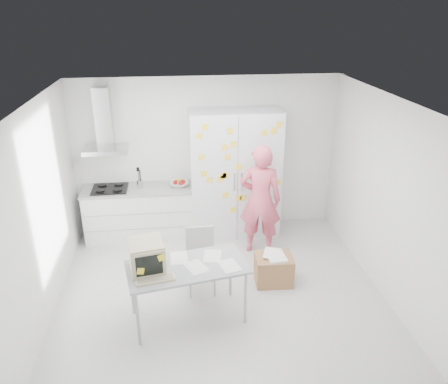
{
  "coord_description": "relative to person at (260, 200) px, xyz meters",
  "views": [
    {
      "loc": [
        -0.57,
        -5.17,
        3.77
      ],
      "look_at": [
        0.14,
        0.62,
        1.24
      ],
      "focal_mm": 35.0,
      "sensor_mm": 36.0,
      "label": 1
    }
  ],
  "objects": [
    {
      "name": "counter_run",
      "position": [
        -1.96,
        0.71,
        -0.44
      ],
      "size": [
        1.84,
        0.63,
        1.28
      ],
      "color": "white",
      "rests_on": "ground"
    },
    {
      "name": "walls",
      "position": [
        -0.76,
        -0.27,
        0.44
      ],
      "size": [
        4.52,
        4.01,
        2.7
      ],
      "color": "white",
      "rests_on": "ground"
    },
    {
      "name": "tall_cabinet",
      "position": [
        -0.31,
        0.69,
        0.19
      ],
      "size": [
        1.5,
        0.68,
        2.2
      ],
      "color": "silver",
      "rests_on": "ground"
    },
    {
      "name": "ceiling",
      "position": [
        -0.76,
        -0.99,
        1.79
      ],
      "size": [
        4.5,
        4.0,
        0.02
      ],
      "primitive_type": "cube",
      "color": "white",
      "rests_on": "walls"
    },
    {
      "name": "floor",
      "position": [
        -0.76,
        -0.99,
        -0.92
      ],
      "size": [
        4.5,
        4.0,
        0.02
      ],
      "primitive_type": "cube",
      "color": "silver",
      "rests_on": "ground"
    },
    {
      "name": "person",
      "position": [
        0.0,
        0.0,
        0.0
      ],
      "size": [
        0.75,
        0.59,
        1.82
      ],
      "primitive_type": "imported",
      "rotation": [
        0.0,
        0.0,
        2.88
      ],
      "color": "#D9546A",
      "rests_on": "ground"
    },
    {
      "name": "desk",
      "position": [
        -1.53,
        -1.58,
        -0.03
      ],
      "size": [
        1.57,
        0.98,
        1.17
      ],
      "rotation": [
        0.0,
        0.0,
        0.18
      ],
      "color": "gray",
      "rests_on": "ground"
    },
    {
      "name": "chair",
      "position": [
        -1.02,
        -0.91,
        -0.39
      ],
      "size": [
        0.42,
        0.42,
        0.92
      ],
      "rotation": [
        0.0,
        0.0,
        0.0
      ],
      "color": "#ADAEAB",
      "rests_on": "ground"
    },
    {
      "name": "range_hood",
      "position": [
        -2.41,
        0.85,
        1.05
      ],
      "size": [
        0.7,
        0.48,
        1.01
      ],
      "color": "silver",
      "rests_on": "walls"
    },
    {
      "name": "cardboard_box",
      "position": [
        0.04,
        -0.91,
        -0.69
      ],
      "size": [
        0.55,
        0.45,
        0.46
      ],
      "rotation": [
        0.0,
        0.0,
        -0.05
      ],
      "color": "#9D6D44",
      "rests_on": "ground"
    }
  ]
}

